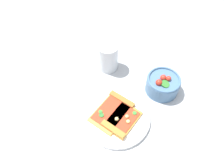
{
  "coord_description": "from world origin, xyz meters",
  "views": [
    {
      "loc": [
        0.26,
        -0.24,
        0.67
      ],
      "look_at": [
        -0.16,
        0.03,
        0.03
      ],
      "focal_mm": 34.04,
      "sensor_mm": 36.0,
      "label": 1
    }
  ],
  "objects_px": {
    "pizza_slice_near": "(113,110)",
    "paper_napkin": "(63,84)",
    "plate": "(117,117)",
    "soda_glass": "(108,57)",
    "pizza_slice_far": "(121,121)",
    "salad_bowl": "(163,84)"
  },
  "relations": [
    {
      "from": "pizza_slice_near",
      "to": "paper_napkin",
      "type": "bearing_deg",
      "value": -156.58
    },
    {
      "from": "plate",
      "to": "pizza_slice_near",
      "type": "relative_size",
      "value": 1.34
    },
    {
      "from": "pizza_slice_near",
      "to": "soda_glass",
      "type": "distance_m",
      "value": 0.23
    },
    {
      "from": "plate",
      "to": "soda_glass",
      "type": "height_order",
      "value": "soda_glass"
    },
    {
      "from": "pizza_slice_near",
      "to": "soda_glass",
      "type": "bearing_deg",
      "value": 151.51
    },
    {
      "from": "pizza_slice_far",
      "to": "soda_glass",
      "type": "xyz_separation_m",
      "value": [
        -0.25,
        0.11,
        0.04
      ]
    },
    {
      "from": "soda_glass",
      "to": "paper_napkin",
      "type": "height_order",
      "value": "soda_glass"
    },
    {
      "from": "plate",
      "to": "paper_napkin",
      "type": "relative_size",
      "value": 1.67
    },
    {
      "from": "pizza_slice_far",
      "to": "salad_bowl",
      "type": "height_order",
      "value": "salad_bowl"
    },
    {
      "from": "pizza_slice_far",
      "to": "salad_bowl",
      "type": "distance_m",
      "value": 0.22
    },
    {
      "from": "plate",
      "to": "salad_bowl",
      "type": "xyz_separation_m",
      "value": [
        -0.01,
        0.21,
        0.03
      ]
    },
    {
      "from": "soda_glass",
      "to": "salad_bowl",
      "type": "bearing_deg",
      "value": 26.21
    },
    {
      "from": "pizza_slice_far",
      "to": "salad_bowl",
      "type": "bearing_deg",
      "value": 98.92
    },
    {
      "from": "salad_bowl",
      "to": "pizza_slice_far",
      "type": "bearing_deg",
      "value": -81.08
    },
    {
      "from": "plate",
      "to": "soda_glass",
      "type": "bearing_deg",
      "value": 154.01
    },
    {
      "from": "plate",
      "to": "paper_napkin",
      "type": "distance_m",
      "value": 0.26
    },
    {
      "from": "pizza_slice_far",
      "to": "soda_glass",
      "type": "distance_m",
      "value": 0.27
    },
    {
      "from": "pizza_slice_far",
      "to": "salad_bowl",
      "type": "xyz_separation_m",
      "value": [
        -0.03,
        0.22,
        0.02
      ]
    },
    {
      "from": "pizza_slice_near",
      "to": "soda_glass",
      "type": "height_order",
      "value": "soda_glass"
    },
    {
      "from": "pizza_slice_far",
      "to": "paper_napkin",
      "type": "distance_m",
      "value": 0.28
    },
    {
      "from": "salad_bowl",
      "to": "paper_napkin",
      "type": "bearing_deg",
      "value": -127.23
    },
    {
      "from": "salad_bowl",
      "to": "pizza_slice_near",
      "type": "bearing_deg",
      "value": -94.64
    }
  ]
}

